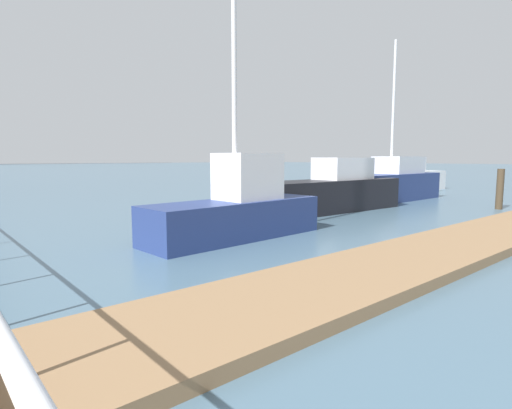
# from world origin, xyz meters

# --- Properties ---
(ground_plane) EXTENTS (300.00, 300.00, 0.00)m
(ground_plane) POSITION_xyz_m (0.00, 20.00, 0.00)
(ground_plane) COLOR slate
(floating_dock) EXTENTS (15.53, 2.00, 0.18)m
(floating_dock) POSITION_xyz_m (4.27, 7.07, 0.09)
(floating_dock) COLOR #93704C
(floating_dock) RESTS_ON ground_plane
(dock_piling_3) EXTENTS (0.31, 0.31, 1.90)m
(dock_piling_3) POSITION_xyz_m (4.53, 12.19, 0.95)
(dock_piling_3) COLOR #473826
(dock_piling_3) RESTS_ON ground_plane
(dock_piling_4) EXTENTS (0.26, 0.26, 1.54)m
(dock_piling_4) POSITION_xyz_m (13.70, 9.02, 0.77)
(dock_piling_4) COLOR #473826
(dock_piling_4) RESTS_ON ground_plane
(moored_boat_0) EXTENTS (5.42, 1.84, 2.02)m
(moored_boat_0) POSITION_xyz_m (19.74, 15.94, 0.75)
(moored_boat_0) COLOR white
(moored_boat_0) RESTS_ON ground_plane
(moored_boat_2) EXTENTS (7.12, 1.78, 1.96)m
(moored_boat_2) POSITION_xyz_m (8.13, 12.83, 0.72)
(moored_boat_2) COLOR black
(moored_boat_2) RESTS_ON ground_plane
(moored_boat_3) EXTENTS (4.73, 1.68, 9.57)m
(moored_boat_3) POSITION_xyz_m (2.69, 11.11, 0.77)
(moored_boat_3) COLOR navy
(moored_boat_3) RESTS_ON ground_plane
(moored_boat_4) EXTENTS (6.23, 1.93, 7.17)m
(moored_boat_4) POSITION_xyz_m (13.59, 13.51, 0.80)
(moored_boat_4) COLOR navy
(moored_boat_4) RESTS_ON ground_plane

